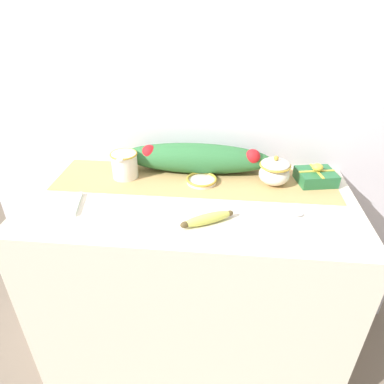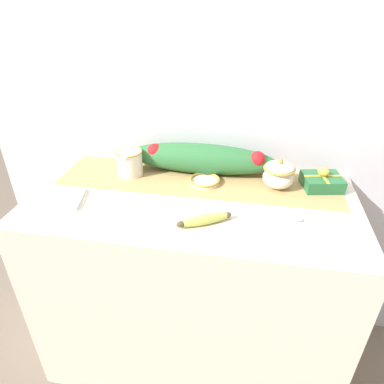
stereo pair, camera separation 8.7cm
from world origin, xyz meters
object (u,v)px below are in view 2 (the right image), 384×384
banana (204,220)px  napkin_stack (62,199)px  sugar_bowl (279,175)px  spoon (295,219)px  cream_pitcher (130,162)px  small_dish (205,181)px  gift_box (322,181)px

banana → napkin_stack: 0.55m
sugar_bowl → banana: (-0.25, -0.30, -0.04)m
spoon → napkin_stack: 0.85m
cream_pitcher → small_dish: (0.32, -0.02, -0.05)m
banana → spoon: bearing=14.9°
small_dish → spoon: (0.35, -0.20, -0.01)m
sugar_bowl → banana: sugar_bowl is taller
cream_pitcher → small_dish: bearing=-3.6°
small_dish → banana: size_ratio=0.68×
spoon → napkin_stack: napkin_stack is taller
sugar_bowl → small_dish: bearing=-176.2°
banana → cream_pitcher: bearing=140.3°
small_dish → napkin_stack: size_ratio=0.84×
sugar_bowl → napkin_stack: bearing=-162.9°
banana → napkin_stack: bearing=174.5°
cream_pitcher → napkin_stack: (-0.19, -0.25, -0.05)m
sugar_bowl → spoon: size_ratio=0.80×
small_dish → napkin_stack: small_dish is taller
spoon → napkin_stack: (-0.85, -0.03, 0.00)m
small_dish → cream_pitcher: bearing=176.4°
cream_pitcher → banana: cream_pitcher is taller
small_dish → spoon: 0.40m
small_dish → banana: 0.28m
spoon → small_dish: bearing=153.6°
banana → gift_box: size_ratio=1.10×
cream_pitcher → napkin_stack: 0.31m
gift_box → small_dish: bearing=-174.2°
cream_pitcher → gift_box: (0.79, 0.03, -0.03)m
banana → spoon: banana is taller
napkin_stack → banana: bearing=-5.5°
cream_pitcher → sugar_bowl: sugar_bowl is taller
gift_box → spoon: bearing=-115.5°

